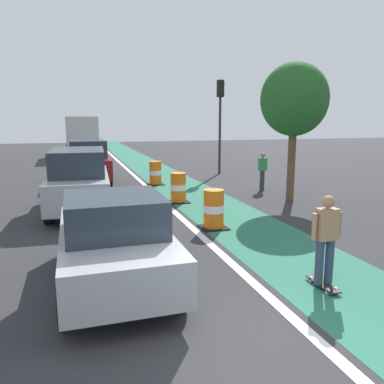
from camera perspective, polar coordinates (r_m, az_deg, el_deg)
ground_plane at (r=5.46m, az=9.67°, el=-22.41°), size 100.00×100.00×0.00m
bike_lane_strip at (r=16.94m, az=-1.29°, el=0.59°), size 2.50×80.00×0.01m
lane_divider_stripe at (r=16.61m, az=-6.28°, el=0.32°), size 0.20×80.00×0.01m
skateboarder_on_lane at (r=7.17m, az=19.32°, el=-6.61°), size 0.57×0.81×1.69m
parked_sedan_nearest at (r=7.06m, az=-11.52°, el=-7.15°), size 1.94×4.11×1.70m
parked_suv_second at (r=13.06m, az=-16.47°, el=1.72°), size 2.10×4.69×2.04m
parked_suv_third at (r=19.15m, az=-15.27°, el=4.50°), size 1.99×4.64×2.04m
traffic_barrel_front at (r=10.61m, az=3.25°, el=-2.62°), size 0.73×0.73×1.09m
traffic_barrel_mid at (r=13.95m, az=-2.04°, el=0.60°), size 0.73×0.73×1.09m
traffic_barrel_back at (r=17.90m, az=-5.46°, el=2.79°), size 0.73×0.73×1.09m
delivery_truck_down_block at (r=33.15m, az=-16.24°, el=8.30°), size 2.51×7.65×3.23m
traffic_light_corner at (r=21.40m, az=4.23°, el=12.06°), size 0.41×0.32×5.10m
pedestrian_crossing at (r=16.56m, az=10.45°, el=3.19°), size 0.34×0.20×1.61m
street_tree_sidewalk at (r=14.45m, az=15.00°, el=13.09°), size 2.40×2.40×5.00m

